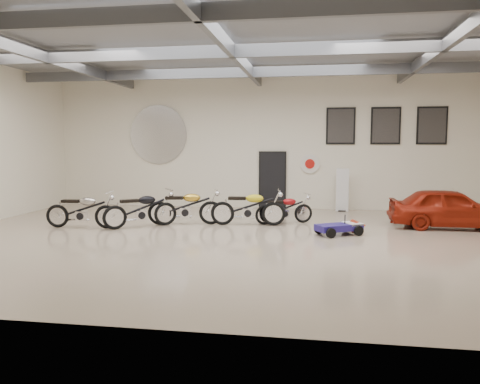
% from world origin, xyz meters
% --- Properties ---
extents(floor, '(16.00, 12.00, 0.01)m').
position_xyz_m(floor, '(0.00, 0.00, 0.00)').
color(floor, tan).
rests_on(floor, ground).
extents(ceiling, '(16.00, 12.00, 0.01)m').
position_xyz_m(ceiling, '(0.00, 0.00, 5.00)').
color(ceiling, gray).
rests_on(ceiling, back_wall).
extents(back_wall, '(16.00, 0.02, 5.00)m').
position_xyz_m(back_wall, '(0.00, 6.00, 2.50)').
color(back_wall, white).
rests_on(back_wall, floor).
extents(ceiling_beams, '(15.80, 11.80, 0.32)m').
position_xyz_m(ceiling_beams, '(0.00, 0.00, 4.75)').
color(ceiling_beams, '#57595E').
rests_on(ceiling_beams, ceiling).
extents(door, '(0.92, 0.08, 2.10)m').
position_xyz_m(door, '(0.50, 5.95, 1.05)').
color(door, black).
rests_on(door, back_wall).
extents(logo_plaque, '(2.30, 0.06, 1.16)m').
position_xyz_m(logo_plaque, '(-4.00, 5.95, 2.80)').
color(logo_plaque, silver).
rests_on(logo_plaque, back_wall).
extents(poster_left, '(1.05, 0.08, 1.35)m').
position_xyz_m(poster_left, '(3.00, 5.96, 3.10)').
color(poster_left, black).
rests_on(poster_left, back_wall).
extents(poster_mid, '(1.05, 0.08, 1.35)m').
position_xyz_m(poster_mid, '(4.60, 5.96, 3.10)').
color(poster_mid, black).
rests_on(poster_mid, back_wall).
extents(poster_right, '(1.05, 0.08, 1.35)m').
position_xyz_m(poster_right, '(6.20, 5.96, 3.10)').
color(poster_right, black).
rests_on(poster_right, back_wall).
extents(oil_sign, '(0.72, 0.10, 0.72)m').
position_xyz_m(oil_sign, '(1.90, 5.95, 1.70)').
color(oil_sign, white).
rests_on(oil_sign, back_wall).
extents(banner_stand, '(0.46, 0.20, 1.66)m').
position_xyz_m(banner_stand, '(3.09, 5.50, 0.83)').
color(banner_stand, white).
rests_on(banner_stand, floor).
extents(motorcycle_silver, '(2.15, 0.78, 1.10)m').
position_xyz_m(motorcycle_silver, '(-4.63, 0.85, 0.55)').
color(motorcycle_silver, silver).
rests_on(motorcycle_silver, floor).
extents(motorcycle_black, '(2.13, 1.83, 1.12)m').
position_xyz_m(motorcycle_black, '(-2.96, 1.20, 0.56)').
color(motorcycle_black, silver).
rests_on(motorcycle_black, floor).
extents(motorcycle_gold, '(2.30, 1.12, 1.15)m').
position_xyz_m(motorcycle_gold, '(-1.79, 1.87, 0.57)').
color(motorcycle_gold, silver).
rests_on(motorcycle_gold, floor).
extents(motorcycle_yellow, '(2.26, 0.89, 1.15)m').
position_xyz_m(motorcycle_yellow, '(0.11, 2.05, 0.57)').
color(motorcycle_yellow, silver).
rests_on(motorcycle_yellow, floor).
extents(motorcycle_red, '(1.89, 1.25, 0.94)m').
position_xyz_m(motorcycle_red, '(1.17, 2.51, 0.47)').
color(motorcycle_red, silver).
rests_on(motorcycle_red, floor).
extents(go_kart, '(1.67, 1.36, 0.55)m').
position_xyz_m(go_kart, '(2.86, 1.03, 0.28)').
color(go_kart, navy).
rests_on(go_kart, floor).
extents(vintage_car, '(1.41, 3.45, 1.17)m').
position_xyz_m(vintage_car, '(6.00, 2.54, 0.59)').
color(vintage_car, '#9C1F0E').
rests_on(vintage_car, floor).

